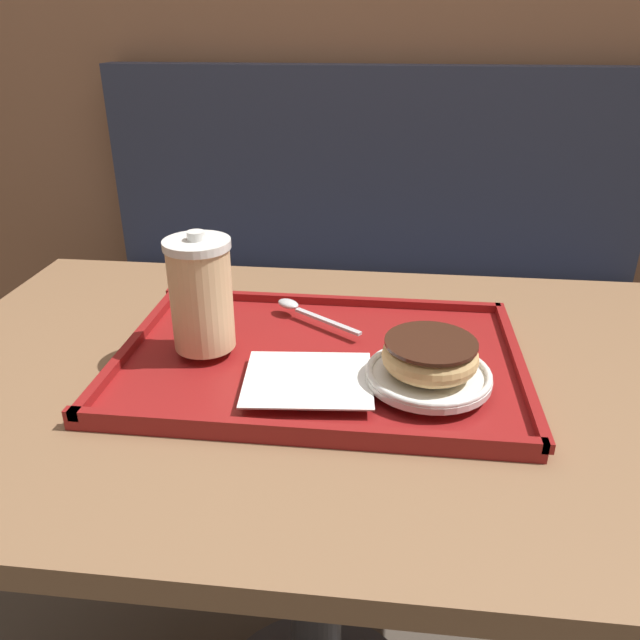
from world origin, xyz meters
TOP-DOWN VIEW (x-y plane):
  - booth_bench at (0.04, 0.87)m, footprint 1.43×0.44m
  - cafe_table at (0.00, 0.00)m, footprint 1.04×0.69m
  - serving_tray at (0.00, 0.01)m, footprint 0.50×0.34m
  - napkin_paper at (-0.00, -0.07)m, footprint 0.16×0.14m
  - coffee_cup_front at (-0.14, -0.00)m, footprint 0.08×0.08m
  - plate_with_chocolate_donut at (0.14, -0.05)m, footprint 0.14×0.14m
  - donut_chocolate_glazed at (0.14, -0.05)m, footprint 0.11×0.11m
  - spoon at (-0.04, 0.11)m, footprint 0.13×0.10m

SIDE VIEW (x-z plane):
  - booth_bench at x=0.04m, z-range -0.18..0.82m
  - cafe_table at x=0.00m, z-range 0.21..0.91m
  - serving_tray at x=0.00m, z-range 0.70..0.72m
  - napkin_paper at x=0.00m, z-range 0.73..0.73m
  - spoon at x=-0.04m, z-range 0.73..0.74m
  - plate_with_chocolate_donut at x=0.14m, z-range 0.73..0.74m
  - donut_chocolate_glazed at x=0.14m, z-range 0.74..0.78m
  - coffee_cup_front at x=-0.14m, z-range 0.72..0.87m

